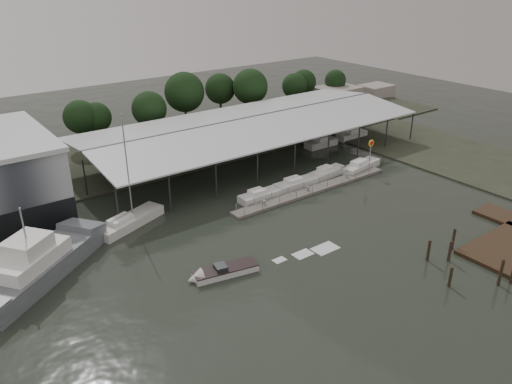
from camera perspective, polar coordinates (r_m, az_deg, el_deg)
ground at (r=57.84m, az=2.30°, el=-6.81°), size 200.00×200.00×0.00m
land_strip_far at (r=91.20m, az=-14.56°, el=4.40°), size 140.00×30.00×0.30m
land_strip_east at (r=95.23m, az=19.91°, el=4.55°), size 20.00×60.00×0.30m
covered_boat_shed at (r=85.48m, az=-0.59°, el=8.13°), size 58.24×24.00×6.96m
floating_dock at (r=73.28m, az=6.52°, el=0.22°), size 28.00×2.00×1.40m
shell_fuel_sign at (r=80.15m, az=12.97°, el=4.74°), size 1.10×0.18×5.55m
distant_commercial_buildings at (r=125.96m, az=10.61°, el=10.96°), size 22.00×8.00×4.00m
grey_trawler at (r=57.41m, az=-23.45°, el=-7.45°), size 17.15×14.44×8.84m
white_sailboat at (r=64.91m, az=-14.26°, el=-3.27°), size 9.96×5.92×14.60m
speedboat_underway at (r=53.56m, az=-4.14°, el=-9.14°), size 18.51×5.60×2.00m
moored_cruiser_0 at (r=70.03m, az=0.38°, el=-0.42°), size 6.31×2.28×1.70m
moored_cruiser_1 at (r=74.19m, az=4.53°, el=0.96°), size 7.22×2.26×1.70m
moored_cruiser_2 at (r=78.88m, az=8.13°, el=2.24°), size 6.99×2.85×1.70m
moored_cruiser_3 at (r=82.48m, az=11.86°, el=2.94°), size 8.24×3.36×1.70m
mooring_pilings at (r=58.45m, az=22.93°, el=-7.40°), size 7.24×8.21×3.62m
horizon_tree_line at (r=103.61m, az=-4.73°, el=11.14°), size 66.96×12.45×11.68m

